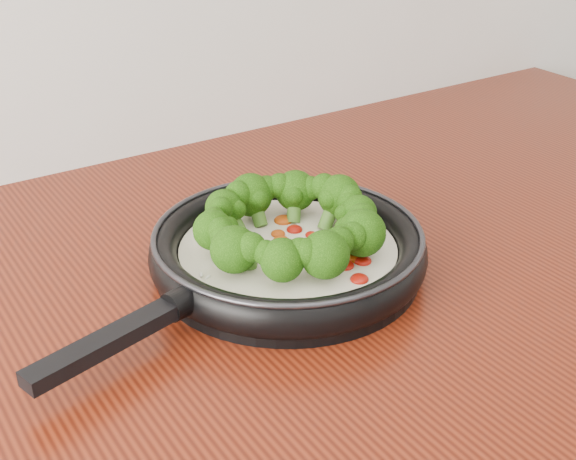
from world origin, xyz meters
TOP-DOWN VIEW (x-y plane):
  - skillet at (-0.04, 1.10)m, footprint 0.48×0.36m

SIDE VIEW (x-z plane):
  - skillet at x=-0.04m, z-range 0.89..0.98m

